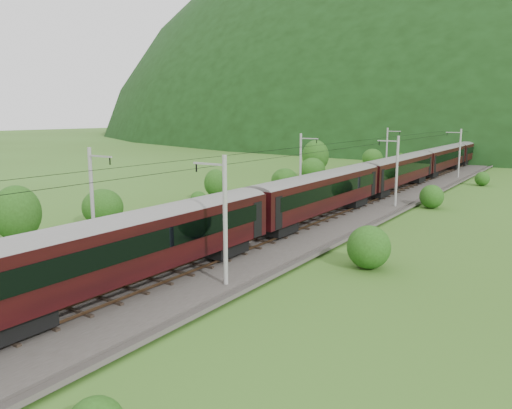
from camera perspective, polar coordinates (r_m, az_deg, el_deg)
The scene contains 14 objects.
ground at distance 35.39m, azimuth -11.54°, elevation -7.49°, with size 600.00×600.00×0.00m, color #36561B.
railbed at distance 42.65m, azimuth -1.96°, elevation -4.01°, with size 14.00×220.00×0.30m, color #38332D.
track_left at distance 44.00m, azimuth -4.50°, elevation -3.29°, with size 2.40×220.00×0.27m.
track_right at distance 41.28m, azimuth 0.75°, elevation -4.17°, with size 2.40×220.00×0.27m.
catenary_left at distance 63.55m, azimuth 5.17°, elevation 4.67°, with size 2.54×192.28×8.00m.
catenary_right at distance 58.70m, azimuth 15.73°, elevation 3.86°, with size 2.54×192.28×8.00m.
overhead_wires at distance 41.49m, azimuth -2.02°, elevation 5.33°, with size 4.83×198.00×0.03m.
mountain_ridge at distance 354.35m, azimuth 9.90°, elevation 8.41°, with size 336.00×280.00×132.00m, color black.
train at distance 71.18m, azimuth 15.86°, elevation 4.27°, with size 3.14×174.03×5.48m.
hazard_post_near at distance 79.74m, azimuth 15.48°, elevation 2.90°, with size 0.14×0.14×1.28m, color red.
hazard_post_far at distance 75.72m, azimuth 14.90°, elevation 2.72°, with size 0.18×0.18×1.71m, color red.
signal at distance 97.85m, azimuth 17.36°, elevation 4.53°, with size 0.26×0.26×2.32m.
vegetation_left at distance 59.52m, azimuth -5.66°, elevation 2.10°, with size 7.97×140.65×6.42m.
vegetation_right at distance 35.93m, azimuth 10.79°, elevation -5.20°, with size 5.32×102.90×2.75m.
Camera 1 is at (24.20, -23.51, 10.68)m, focal length 35.00 mm.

